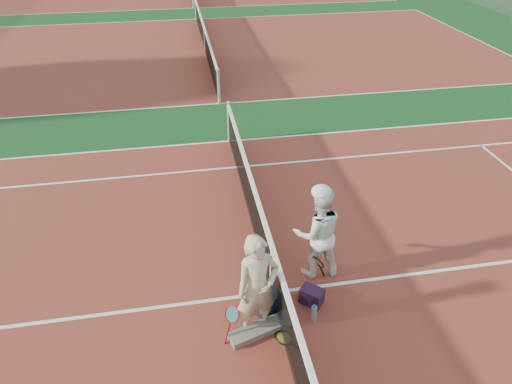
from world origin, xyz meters
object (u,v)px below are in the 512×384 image
(player_a, at_px, (258,287))
(racket_spare, at_px, (283,338))
(sports_bag_purple, at_px, (312,296))
(net_main, at_px, (272,270))
(sports_bag_navy, at_px, (267,302))
(racket_black_held, at_px, (317,269))
(water_bottle, at_px, (314,314))
(player_b, at_px, (318,233))
(racket_red, at_px, (232,321))

(player_a, bearing_deg, racket_spare, -49.12)
(sports_bag_purple, bearing_deg, net_main, 152.36)
(sports_bag_navy, bearing_deg, racket_black_held, 26.46)
(sports_bag_purple, distance_m, water_bottle, 0.37)
(player_b, xyz_separation_m, water_bottle, (-0.31, -1.05, -0.70))
(racket_black_held, distance_m, racket_spare, 1.36)
(player_a, relative_size, racket_red, 3.25)
(player_b, xyz_separation_m, sports_bag_navy, (-0.97, -0.71, -0.69))
(net_main, relative_size, water_bottle, 36.60)
(racket_black_held, height_order, sports_bag_purple, racket_black_held)
(net_main, relative_size, racket_red, 20.32)
(racket_red, height_order, water_bottle, racket_red)
(racket_red, bearing_deg, player_b, -15.05)
(net_main, distance_m, racket_red, 1.04)
(net_main, distance_m, racket_black_held, 0.85)
(net_main, height_order, sports_bag_navy, net_main)
(player_a, bearing_deg, sports_bag_purple, 7.53)
(player_b, bearing_deg, sports_bag_purple, 71.58)
(player_a, distance_m, sports_bag_purple, 1.26)
(racket_red, relative_size, sports_bag_purple, 1.53)
(player_b, bearing_deg, sports_bag_navy, 37.35)
(net_main, height_order, racket_spare, net_main)
(racket_spare, distance_m, water_bottle, 0.60)
(net_main, relative_size, player_a, 6.25)
(racket_red, bearing_deg, sports_bag_purple, -33.07)
(racket_red, distance_m, sports_bag_navy, 0.71)
(sports_bag_navy, bearing_deg, racket_red, -148.57)
(racket_red, relative_size, sports_bag_navy, 1.32)
(player_a, height_order, racket_black_held, player_a)
(net_main, xyz_separation_m, racket_red, (-0.73, -0.70, -0.24))
(player_a, distance_m, racket_red, 0.72)
(racket_spare, bearing_deg, player_b, -71.92)
(net_main, xyz_separation_m, racket_spare, (-0.00, -0.93, -0.49))
(net_main, distance_m, water_bottle, 0.93)
(racket_red, xyz_separation_m, water_bottle, (1.26, 0.02, -0.12))
(racket_spare, bearing_deg, net_main, -39.19)
(racket_red, xyz_separation_m, sports_bag_navy, (0.60, 0.37, -0.11))
(racket_black_held, xyz_separation_m, sports_bag_navy, (-0.94, -0.47, -0.12))
(player_a, xyz_separation_m, sports_bag_purple, (0.95, 0.37, -0.73))
(sports_bag_navy, distance_m, sports_bag_purple, 0.73)
(player_a, height_order, sports_bag_purple, player_a)
(net_main, relative_size, sports_bag_navy, 26.74)
(racket_spare, bearing_deg, sports_bag_navy, -26.55)
(net_main, bearing_deg, racket_spare, -90.11)
(player_b, distance_m, sports_bag_purple, 1.02)
(player_b, distance_m, racket_black_held, 0.63)
(racket_black_held, bearing_deg, player_a, 2.24)
(sports_bag_purple, bearing_deg, racket_black_held, 64.14)
(player_b, bearing_deg, racket_black_held, 84.38)
(sports_bag_navy, bearing_deg, racket_spare, -77.47)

